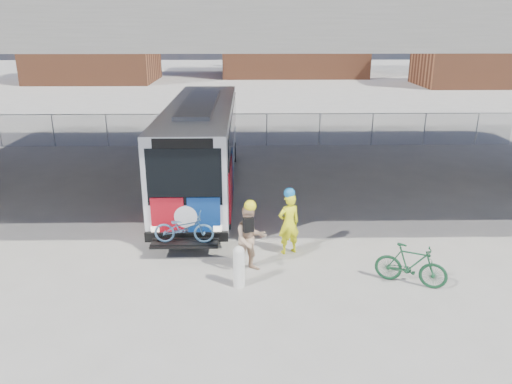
{
  "coord_description": "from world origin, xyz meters",
  "views": [
    {
      "loc": [
        -0.14,
        -15.81,
        6.69
      ],
      "look_at": [
        0.15,
        -0.91,
        1.6
      ],
      "focal_mm": 35.0,
      "sensor_mm": 36.0,
      "label": 1
    }
  ],
  "objects_px": {
    "bollard": "(239,265)",
    "bike_parked": "(411,265)",
    "bus": "(201,139)",
    "cyclist_hivis": "(289,222)",
    "cyclist_tan": "(250,238)"
  },
  "relations": [
    {
      "from": "cyclist_hivis",
      "to": "bike_parked",
      "type": "distance_m",
      "value": 3.72
    },
    {
      "from": "cyclist_hivis",
      "to": "bike_parked",
      "type": "relative_size",
      "value": 1.1
    },
    {
      "from": "bollard",
      "to": "cyclist_hivis",
      "type": "height_order",
      "value": "cyclist_hivis"
    },
    {
      "from": "cyclist_tan",
      "to": "bike_parked",
      "type": "relative_size",
      "value": 1.12
    },
    {
      "from": "bus",
      "to": "cyclist_tan",
      "type": "xyz_separation_m",
      "value": [
        1.95,
        -7.49,
        -1.1
      ]
    },
    {
      "from": "cyclist_hivis",
      "to": "bus",
      "type": "bearing_deg",
      "value": -86.56
    },
    {
      "from": "bus",
      "to": "bike_parked",
      "type": "bearing_deg",
      "value": -53.25
    },
    {
      "from": "bollard",
      "to": "cyclist_hivis",
      "type": "relative_size",
      "value": 0.56
    },
    {
      "from": "bike_parked",
      "to": "bus",
      "type": "bearing_deg",
      "value": 61.99
    },
    {
      "from": "cyclist_tan",
      "to": "bike_parked",
      "type": "xyz_separation_m",
      "value": [
        4.27,
        -0.84,
        -0.43
      ]
    },
    {
      "from": "cyclist_tan",
      "to": "bus",
      "type": "bearing_deg",
      "value": 84.68
    },
    {
      "from": "bollard",
      "to": "bike_parked",
      "type": "height_order",
      "value": "bollard"
    },
    {
      "from": "bus",
      "to": "bollard",
      "type": "distance_m",
      "value": 8.65
    },
    {
      "from": "bollard",
      "to": "cyclist_hivis",
      "type": "xyz_separation_m",
      "value": [
        1.47,
        2.04,
        0.38
      ]
    },
    {
      "from": "bus",
      "to": "bollard",
      "type": "relative_size",
      "value": 11.0
    }
  ]
}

